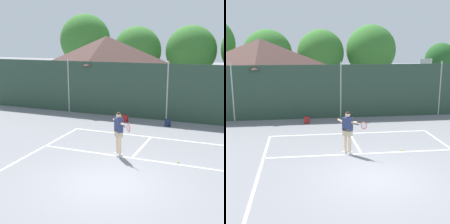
% 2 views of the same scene
% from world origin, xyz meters
% --- Properties ---
extents(ground_plane, '(120.00, 120.00, 0.00)m').
position_xyz_m(ground_plane, '(0.00, 0.00, 0.00)').
color(ground_plane, gray).
extents(court_markings, '(8.30, 11.10, 0.01)m').
position_xyz_m(court_markings, '(0.00, 0.65, 0.00)').
color(court_markings, white).
rests_on(court_markings, ground).
extents(chainlink_fence, '(26.09, 0.09, 3.49)m').
position_xyz_m(chainlink_fence, '(-0.00, 9.00, 1.67)').
color(chainlink_fence, '#284233').
rests_on(chainlink_fence, ground).
extents(clubhouse_building, '(6.59, 4.97, 4.92)m').
position_xyz_m(clubhouse_building, '(-5.14, 12.20, 2.55)').
color(clubhouse_building, silver).
rests_on(clubhouse_building, ground).
extents(treeline_backdrop, '(27.18, 4.65, 7.18)m').
position_xyz_m(treeline_backdrop, '(-2.32, 20.57, 3.93)').
color(treeline_backdrop, brown).
rests_on(treeline_backdrop, ground).
extents(tennis_player, '(1.09, 1.03, 1.85)m').
position_xyz_m(tennis_player, '(-0.59, 2.52, 1.11)').
color(tennis_player, silver).
rests_on(tennis_player, ground).
extents(tennis_ball, '(0.07, 0.07, 0.07)m').
position_xyz_m(tennis_ball, '(1.83, 2.64, 0.03)').
color(tennis_ball, '#CCE033').
rests_on(tennis_ball, ground).
extents(backpack_red, '(0.31, 0.28, 0.46)m').
position_xyz_m(backpack_red, '(-2.16, 7.85, 0.19)').
color(backpack_red, maroon).
rests_on(backpack_red, ground).
extents(backpack_navy, '(0.33, 0.32, 0.46)m').
position_xyz_m(backpack_navy, '(0.34, 7.78, 0.19)').
color(backpack_navy, navy).
rests_on(backpack_navy, ground).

